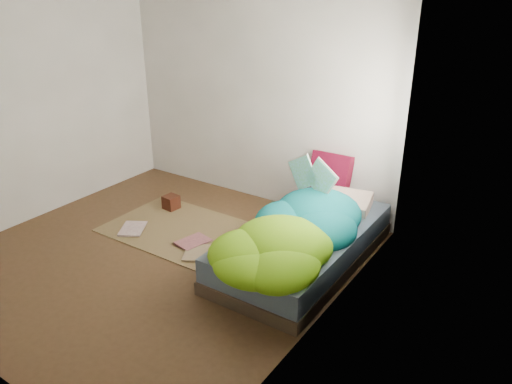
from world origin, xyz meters
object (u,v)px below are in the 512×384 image
at_px(floor_book_a, 122,229).
at_px(wooden_box, 171,202).
at_px(pillow_magenta, 330,174).
at_px(bed, 303,245).
at_px(open_book, 312,166).
at_px(floor_book_b, 186,238).

bearing_deg(floor_book_a, wooden_box, 53.02).
height_order(pillow_magenta, floor_book_a, pillow_magenta).
distance_m(bed, pillow_magenta, 1.01).
height_order(open_book, floor_book_a, open_book).
height_order(bed, open_book, open_book).
height_order(pillow_magenta, open_book, open_book).
height_order(wooden_box, floor_book_b, wooden_box).
xyz_separation_m(bed, pillow_magenta, (-0.19, 0.91, 0.39)).
distance_m(wooden_box, floor_book_b, 0.80).
bearing_deg(wooden_box, floor_book_b, -36.70).
bearing_deg(open_book, pillow_magenta, 107.73).
height_order(bed, pillow_magenta, pillow_magenta).
bearing_deg(floor_book_b, wooden_box, 155.79).
relative_size(open_book, floor_book_b, 1.51).
distance_m(pillow_magenta, wooden_box, 1.87).
bearing_deg(open_book, wooden_box, -160.78).
relative_size(bed, floor_book_b, 6.22).
distance_m(open_book, floor_book_a, 2.14).
bearing_deg(floor_book_a, open_book, -3.76).
distance_m(bed, wooden_box, 1.84).
bearing_deg(floor_book_a, pillow_magenta, 9.36).
relative_size(pillow_magenta, floor_book_a, 1.33).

